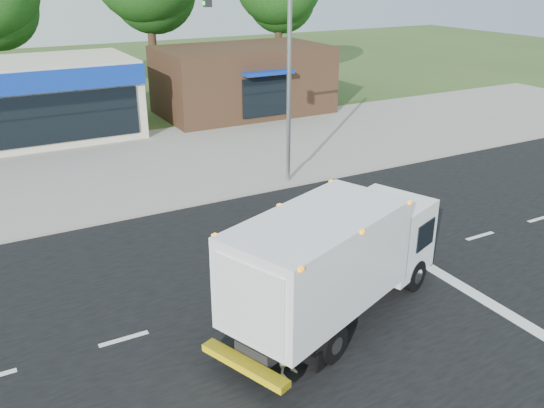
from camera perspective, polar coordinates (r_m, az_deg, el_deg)
name	(u,v)px	position (r m, az deg, el deg)	size (l,w,h in m)	color
ground	(331,280)	(16.75, 5.83, -7.46)	(120.00, 120.00, 0.00)	#385123
road_asphalt	(331,279)	(16.75, 5.83, -7.45)	(60.00, 14.00, 0.02)	black
sidewalk	(216,189)	(23.27, -5.56, 1.49)	(60.00, 2.40, 0.12)	gray
parking_apron	(168,153)	(28.44, -10.25, 5.02)	(60.00, 9.00, 0.02)	gray
lane_markings	(398,289)	(16.57, 12.39, -8.19)	(55.20, 7.00, 0.01)	silver
ems_box_truck	(335,256)	(14.16, 6.28, -5.16)	(7.29, 4.53, 3.10)	black
emergency_worker	(289,339)	(12.64, 1.72, -13.18)	(0.78, 0.67, 1.93)	tan
brown_storefront	(243,80)	(35.95, -2.90, 12.19)	(10.00, 6.70, 4.00)	#382316
traffic_signal_pole	(275,64)	(22.51, 0.25, 13.71)	(3.51, 0.25, 8.00)	gray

